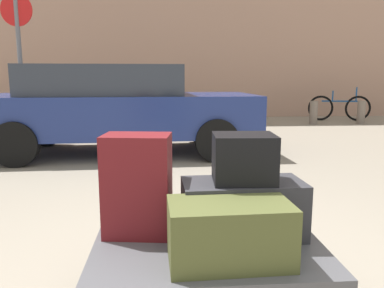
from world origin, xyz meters
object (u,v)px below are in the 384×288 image
at_px(suitcase_maroon_front_right, 138,185).
at_px(bollard_kerb_mid, 314,113).
at_px(bollard_kerb_far, 361,112).
at_px(luggage_cart, 209,260).
at_px(bollard_kerb_near, 259,113).
at_px(duffel_bag_black_topmost_pile, 244,158).
at_px(bicycle_leaning, 339,108).
at_px(parked_car, 118,107).
at_px(no_parking_sign, 20,57).
at_px(duffel_bag_olive_center, 229,232).
at_px(duffel_bag_charcoal_front_left, 243,209).

xyz_separation_m(suitcase_maroon_front_right, bollard_kerb_mid, (4.15, 7.77, -0.32)).
height_order(bollard_kerb_mid, bollard_kerb_far, same).
relative_size(luggage_cart, bollard_kerb_near, 2.01).
distance_m(duffel_bag_black_topmost_pile, bollard_kerb_mid, 8.63).
bearing_deg(bicycle_leaning, luggage_cart, -118.91).
relative_size(duffel_bag_black_topmost_pile, parked_car, 0.08).
xyz_separation_m(bollard_kerb_mid, no_parking_sign, (-6.24, -3.54, 1.24)).
distance_m(luggage_cart, bicycle_leaning, 10.02).
relative_size(duffel_bag_black_topmost_pile, bollard_kerb_far, 0.54).
relative_size(suitcase_maroon_front_right, parked_car, 0.13).
height_order(bollard_kerb_near, bollard_kerb_mid, same).
bearing_deg(parked_car, duffel_bag_olive_center, -77.09).
xyz_separation_m(parked_car, bicycle_leaning, (5.81, 4.36, -0.39)).
height_order(bicycle_leaning, bollard_kerb_far, bicycle_leaning).
distance_m(luggage_cart, bollard_kerb_far, 9.47).
distance_m(parked_car, bollard_kerb_far, 7.05).
bearing_deg(parked_car, no_parking_sign, 178.33).
xyz_separation_m(bollard_kerb_near, bollard_kerb_far, (2.80, 0.00, 0.00)).
distance_m(duffel_bag_charcoal_front_left, duffel_bag_olive_center, 0.33).
bearing_deg(parked_car, bollard_kerb_mid, 37.10).
distance_m(duffel_bag_charcoal_front_left, bollard_kerb_near, 8.11).
xyz_separation_m(duffel_bag_black_topmost_pile, bollard_kerb_far, (4.88, 7.84, -0.48)).
distance_m(duffel_bag_olive_center, suitcase_maroon_front_right, 0.61).
xyz_separation_m(bollard_kerb_near, no_parking_sign, (-4.75, -3.54, 1.24)).
bearing_deg(bollard_kerb_near, duffel_bag_charcoal_front_left, -104.83).
height_order(duffel_bag_charcoal_front_left, suitcase_maroon_front_right, suitcase_maroon_front_right).
bearing_deg(duffel_bag_black_topmost_pile, duffel_bag_olive_center, -109.72).
relative_size(parked_car, bollard_kerb_near, 7.08).
bearing_deg(bicycle_leaning, no_parking_sign, -149.43).
bearing_deg(duffel_bag_charcoal_front_left, bollard_kerb_near, 73.43).
distance_m(luggage_cart, no_parking_sign, 5.25).
distance_m(duffel_bag_charcoal_front_left, suitcase_maroon_front_right, 0.61).
bearing_deg(suitcase_maroon_front_right, bicycle_leaning, 66.02).
distance_m(duffel_bag_charcoal_front_left, parked_car, 4.43).
bearing_deg(duffel_bag_charcoal_front_left, bollard_kerb_far, 56.36).
xyz_separation_m(duffel_bag_black_topmost_pile, bicycle_leaning, (4.64, 8.62, -0.42)).
bearing_deg(duffel_bag_charcoal_front_left, suitcase_maroon_front_right, 171.22).
height_order(parked_car, bollard_kerb_mid, parked_car).
distance_m(parked_car, bollard_kerb_mid, 5.96).
relative_size(luggage_cart, parked_car, 0.28).
distance_m(duffel_bag_black_topmost_pile, bicycle_leaning, 9.80).
relative_size(duffel_bag_olive_center, parked_car, 0.13).
distance_m(bicycle_leaning, bollard_kerb_near, 2.68).
bearing_deg(bollard_kerb_near, parked_car, -132.21).
bearing_deg(duffel_bag_olive_center, bollard_kerb_far, 56.34).
xyz_separation_m(duffel_bag_olive_center, bollard_kerb_far, (5.01, 8.14, -0.18)).
relative_size(suitcase_maroon_front_right, bicycle_leaning, 0.33).
xyz_separation_m(duffel_bag_olive_center, duffel_bag_black_topmost_pile, (0.13, 0.30, 0.30)).
bearing_deg(parked_car, bicycle_leaning, 36.91).
height_order(duffel_bag_charcoal_front_left, parked_car, parked_car).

